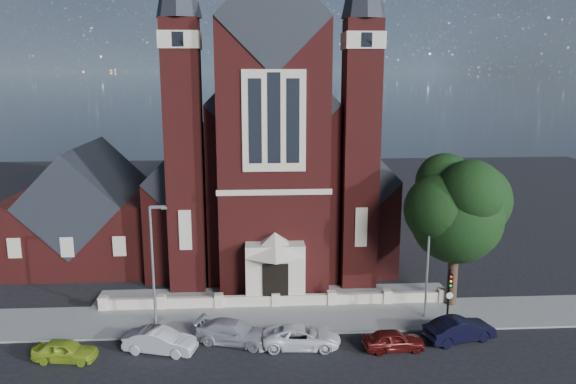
% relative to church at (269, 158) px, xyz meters
% --- Properties ---
extents(ground, '(120.00, 120.00, 0.00)m').
position_rel_church_xyz_m(ground, '(0.00, -7.94, -8.19)').
color(ground, black).
rests_on(ground, ground).
extents(pavement_strip, '(60.00, 5.00, 0.12)m').
position_rel_church_xyz_m(pavement_strip, '(0.00, -18.44, -8.19)').
color(pavement_strip, slate).
rests_on(pavement_strip, ground).
extents(forecourt_paving, '(26.00, 3.00, 0.14)m').
position_rel_church_xyz_m(forecourt_paving, '(0.00, -14.44, -8.19)').
color(forecourt_paving, slate).
rests_on(forecourt_paving, ground).
extents(forecourt_wall, '(24.00, 0.40, 0.90)m').
position_rel_church_xyz_m(forecourt_wall, '(0.00, -16.44, -8.19)').
color(forecourt_wall, '#B7A791').
rests_on(forecourt_wall, ground).
extents(church, '(20.01, 34.90, 29.20)m').
position_rel_church_xyz_m(church, '(0.00, 0.00, 0.00)').
color(church, '#531816').
rests_on(church, ground).
extents(parish_hall, '(12.00, 12.20, 10.24)m').
position_rel_church_xyz_m(parish_hall, '(-16.00, -4.94, -4.17)').
color(parish_hall, '#531816').
rests_on(parish_hall, ground).
extents(street_tree, '(6.40, 6.60, 10.70)m').
position_rel_church_xyz_m(street_tree, '(12.60, -17.23, -1.23)').
color(street_tree, black).
rests_on(street_tree, ground).
extents(street_lamp_left, '(1.16, 0.22, 8.09)m').
position_rel_church_xyz_m(street_lamp_left, '(-7.91, -18.94, -3.59)').
color(street_lamp_left, gray).
rests_on(street_lamp_left, ground).
extents(street_lamp_right, '(1.16, 0.22, 8.09)m').
position_rel_church_xyz_m(street_lamp_right, '(10.09, -18.94, -3.59)').
color(street_lamp_right, gray).
rests_on(street_lamp_right, ground).
extents(traffic_signal, '(0.28, 0.42, 4.00)m').
position_rel_church_xyz_m(traffic_signal, '(11.00, -20.52, -5.60)').
color(traffic_signal, black).
rests_on(traffic_signal, ground).
extents(car_lime_van, '(3.83, 1.94, 1.25)m').
position_rel_church_xyz_m(car_lime_van, '(-12.40, -23.31, -7.56)').
color(car_lime_van, '#92B023').
rests_on(car_lime_van, ground).
extents(car_silver_a, '(4.53, 2.50, 1.42)m').
position_rel_church_xyz_m(car_silver_a, '(-7.10, -22.61, -7.48)').
color(car_silver_a, '#AAABB2').
rests_on(car_silver_a, ground).
extents(car_silver_b, '(5.19, 3.42, 1.40)m').
position_rel_church_xyz_m(car_silver_b, '(-2.76, -21.73, -7.49)').
color(car_silver_b, '#A4A6AC').
rests_on(car_silver_b, ground).
extents(car_white_suv, '(4.84, 2.45, 1.31)m').
position_rel_church_xyz_m(car_white_suv, '(1.33, -22.47, -7.53)').
color(car_white_suv, white).
rests_on(car_white_suv, ground).
extents(car_dark_red, '(3.78, 1.69, 1.26)m').
position_rel_church_xyz_m(car_dark_red, '(6.80, -23.20, -7.56)').
color(car_dark_red, '#4D0F0D').
rests_on(car_dark_red, ground).
extents(car_navy, '(4.72, 2.67, 1.47)m').
position_rel_church_xyz_m(car_navy, '(11.16, -22.26, -7.45)').
color(car_navy, black).
rests_on(car_navy, ground).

